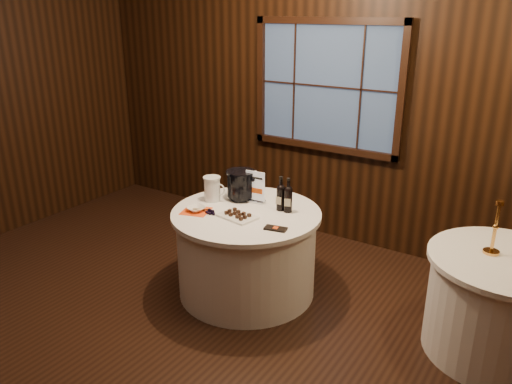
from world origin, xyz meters
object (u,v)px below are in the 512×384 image
Objects in this scene: chocolate_box at (276,229)px; cracker_bowl at (196,209)px; side_table at (500,306)px; main_table at (247,252)px; sign_stand at (256,191)px; brass_candlestick at (494,235)px; glass_pitcher at (212,189)px; grape_bunch at (211,212)px; chocolate_plate at (237,215)px; port_bottle_right at (288,197)px; port_bottle_left at (281,196)px; ice_bucket at (241,184)px.

cracker_bowl reaches higher than chocolate_box.
main_table is at bearing -171.47° from side_table.
main_table is at bearing -81.20° from sign_stand.
brass_candlestick is at bearing 171.64° from side_table.
sign_stand is at bearing 16.62° from glass_pitcher.
glass_pitcher is at bearing 125.93° from grape_bunch.
port_bottle_right is at bearing 49.94° from chocolate_plate.
chocolate_plate is 0.24m from grape_bunch.
cracker_bowl is (0.04, -0.28, -0.09)m from glass_pitcher.
chocolate_plate is at bearing -122.30° from port_bottle_left.
chocolate_box is 1.07× the size of grape_bunch.
main_table is at bearing 95.21° from chocolate_plate.
sign_stand is 0.61m from chocolate_box.
side_table is at bearing -2.46° from sign_stand.
grape_bunch is at bearing -115.83° from sign_stand.
sign_stand is 0.28m from port_bottle_left.
port_bottle_left reaches higher than chocolate_box.
sign_stand reaches higher than main_table.
chocolate_box is (0.10, -0.37, -0.12)m from port_bottle_right.
port_bottle_right is at bearing 93.36° from chocolate_box.
sign_stand and port_bottle_left have the same top height.
cracker_bowl is (-0.14, -0.03, 0.00)m from grape_bunch.
chocolate_plate is at bearing -152.29° from port_bottle_right.
sign_stand is 0.88× the size of chocolate_plate.
port_bottle_right is at bearing 1.01° from glass_pitcher.
side_table is 2.08m from chocolate_plate.
glass_pitcher is 0.56× the size of brass_candlestick.
port_bottle_left reaches higher than chocolate_plate.
port_bottle_left is at bearing 40.25° from main_table.
port_bottle_right is (0.07, -0.00, -0.00)m from port_bottle_left.
side_table is 6.18× the size of chocolate_box.
brass_candlestick is at bearing 14.00° from chocolate_plate.
port_bottle_left is 1.12× the size of ice_bucket.
main_table is 0.60m from ice_bucket.
glass_pitcher is 1.47× the size of cracker_bowl.
grape_bunch is 0.73× the size of glass_pitcher.
sign_stand is 0.35m from port_bottle_right.
brass_candlestick is at bearing 9.59° from main_table.
port_bottle_left reaches higher than main_table.
side_table is 2.27m from ice_bucket.
chocolate_plate is at bearing -35.86° from glass_pitcher.
main_table is 0.54m from sign_stand.
port_bottle_right is (-1.70, -0.11, 0.51)m from side_table.
sign_stand reaches higher than grape_bunch.
ice_bucket is at bearing -177.77° from side_table.
chocolate_box is at bearing 2.30° from grape_bunch.
port_bottle_left is (0.28, -0.03, 0.03)m from sign_stand.
port_bottle_right is at bearing -176.31° from side_table.
port_bottle_right is 1.72× the size of chocolate_box.
port_bottle_right is 0.46m from chocolate_plate.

